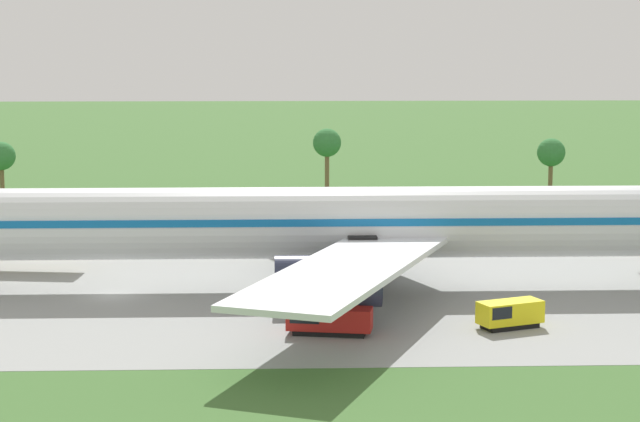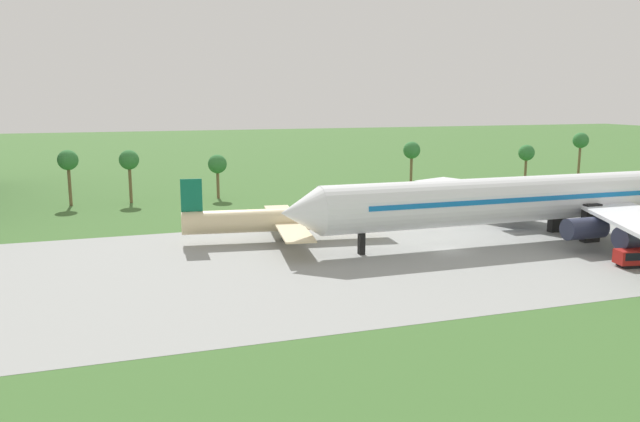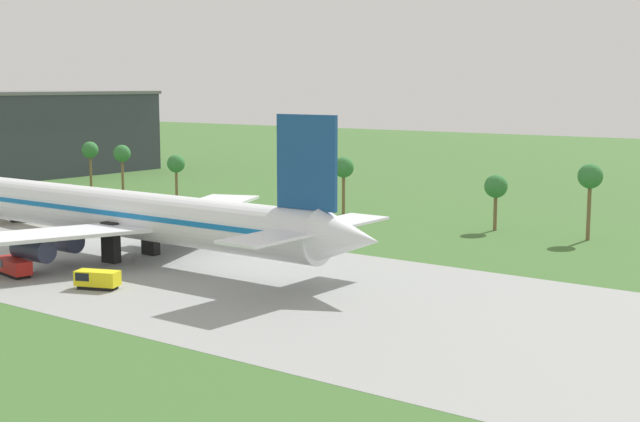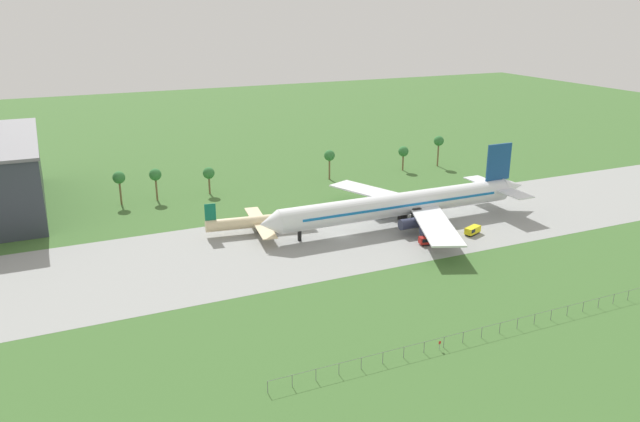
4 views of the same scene
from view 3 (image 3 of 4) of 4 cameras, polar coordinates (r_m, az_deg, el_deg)
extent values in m
plane|color=#3D662D|center=(133.05, -18.55, -2.01)|extent=(600.00, 600.00, 0.00)
cube|color=gray|center=(133.05, -18.55, -2.00)|extent=(320.00, 44.00, 0.02)
cylinder|color=white|center=(119.76, -13.12, -0.07)|extent=(67.77, 6.09, 6.09)
cone|color=white|center=(94.38, 1.85, -1.75)|extent=(7.61, 5.78, 5.78)
cube|color=#146BB7|center=(119.69, -13.12, 0.14)|extent=(57.60, 6.21, 0.61)
cube|color=navy|center=(96.68, -0.87, 3.13)|extent=(7.92, 0.50, 10.35)
cube|color=white|center=(97.40, -0.72, -1.17)|extent=(5.48, 24.35, 0.30)
cube|color=white|center=(109.90, -18.48, -1.57)|extent=(18.39, 30.33, 0.44)
cube|color=white|center=(128.79, -7.67, 0.15)|extent=(18.39, 30.33, 0.44)
cylinder|color=#2D334C|center=(116.55, -16.17, -1.82)|extent=(5.48, 2.74, 2.74)
cylinder|color=#2D334C|center=(111.06, -17.90, -2.37)|extent=(5.48, 2.74, 2.74)
cylinder|color=#2D334C|center=(125.77, -10.87, -0.93)|extent=(5.48, 2.74, 2.74)
cylinder|color=#2D334C|center=(128.17, -8.12, -0.69)|extent=(5.48, 2.74, 2.74)
cube|color=black|center=(115.56, -13.24, -1.98)|extent=(2.40, 1.20, 5.19)
cube|color=black|center=(119.91, -10.80, -1.54)|extent=(2.40, 1.20, 5.19)
cylinder|color=beige|center=(154.08, -18.70, 0.42)|extent=(28.05, 6.70, 3.08)
cube|color=beige|center=(154.12, -18.70, 0.31)|extent=(6.94, 25.36, 0.24)
cube|color=black|center=(154.27, -18.68, -0.12)|extent=(1.55, 2.91, 2.93)
cube|color=black|center=(101.66, -14.03, -4.75)|extent=(4.47, 3.18, 0.40)
cube|color=yellow|center=(101.44, -14.05, -4.19)|extent=(5.21, 3.63, 1.65)
cube|color=black|center=(102.03, -14.71, -4.00)|extent=(2.32, 2.52, 0.90)
cube|color=black|center=(111.44, -19.02, -3.83)|extent=(5.47, 2.70, 0.40)
cube|color=#B21E19|center=(111.25, -19.04, -3.33)|extent=(6.42, 3.06, 1.61)
cube|color=black|center=(112.73, -19.40, -3.07)|extent=(2.48, 2.39, 0.90)
cube|color=#333842|center=(236.60, -18.55, 4.68)|extent=(36.00, 60.00, 19.86)
cube|color=slate|center=(236.28, -18.66, 7.18)|extent=(36.72, 61.20, 0.80)
cylinder|color=brown|center=(192.65, -12.52, 2.35)|extent=(0.56, 0.56, 7.37)
sphere|color=#337538|center=(192.28, -12.56, 3.62)|extent=(3.60, 3.60, 3.60)
cylinder|color=brown|center=(154.23, 1.51, 1.19)|extent=(0.56, 0.56, 7.62)
sphere|color=#337538|center=(153.76, 1.52, 2.82)|extent=(3.60, 3.60, 3.60)
cylinder|color=brown|center=(134.18, 16.83, 0.04)|extent=(0.56, 0.56, 8.74)
sphere|color=#337538|center=(133.61, 16.91, 2.15)|extent=(3.60, 3.60, 3.60)
cylinder|color=brown|center=(200.57, -14.47, 2.55)|extent=(0.56, 0.56, 7.66)
sphere|color=#337538|center=(200.21, -14.51, 3.81)|extent=(3.60, 3.60, 3.60)
cylinder|color=brown|center=(139.93, 11.15, 0.05)|extent=(0.56, 0.56, 6.28)
sphere|color=#337538|center=(139.47, 11.20, 1.57)|extent=(3.60, 3.60, 3.60)
cylinder|color=brown|center=(180.90, -9.17, 1.87)|extent=(0.56, 0.56, 6.07)
sphere|color=#337538|center=(180.55, -9.20, 3.02)|extent=(3.60, 3.60, 3.60)
camera|label=1|loc=(96.44, -65.95, 2.71)|focal=65.00mm
camera|label=2|loc=(147.86, -50.96, 3.93)|focal=35.00mm
camera|label=4|loc=(186.48, -73.27, 12.87)|focal=35.00mm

